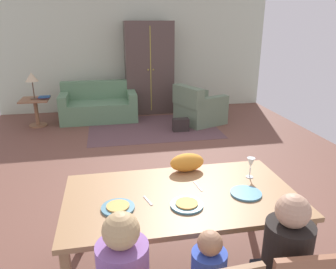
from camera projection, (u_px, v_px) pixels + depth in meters
ground_plane at (160, 163)px, 5.02m from camera, size 6.45×6.79×0.02m
back_wall at (136, 54)px, 7.77m from camera, size 6.45×0.10×2.70m
dining_table at (181, 201)px, 2.62m from camera, size 1.86×1.03×0.76m
plate_near_man at (118, 208)px, 2.39m from camera, size 0.25×0.25×0.02m
pizza_near_man at (118, 206)px, 2.39m from camera, size 0.17×0.17×0.01m
plate_near_child at (187, 205)px, 2.43m from camera, size 0.25×0.25×0.02m
pizza_near_child at (187, 203)px, 2.42m from camera, size 0.17×0.17×0.01m
plate_near_woman at (246, 193)px, 2.59m from camera, size 0.25×0.25×0.02m
wine_glass at (251, 164)px, 2.84m from camera, size 0.07×0.07×0.19m
fork at (148, 200)px, 2.50m from camera, size 0.06×0.15×0.01m
knife at (198, 186)px, 2.72m from camera, size 0.03×0.17×0.01m
cat at (187, 162)px, 2.98m from camera, size 0.33×0.18×0.17m
area_rug at (153, 128)px, 6.66m from camera, size 2.60×1.80×0.01m
couch at (99, 106)px, 7.16m from camera, size 1.63×0.86×0.82m
armchair at (198, 108)px, 6.91m from camera, size 1.12×1.11×0.82m
armoire at (149, 68)px, 7.55m from camera, size 1.10×0.59×2.10m
side_table at (36, 109)px, 6.67m from camera, size 0.56×0.56×0.58m
table_lamp at (32, 78)px, 6.46m from camera, size 0.26×0.26×0.54m
book_lower at (44, 98)px, 6.66m from camera, size 0.22×0.16×0.03m
book_upper at (44, 97)px, 6.59m from camera, size 0.22×0.16×0.03m
handbag at (181, 125)px, 6.43m from camera, size 0.32×0.16×0.26m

